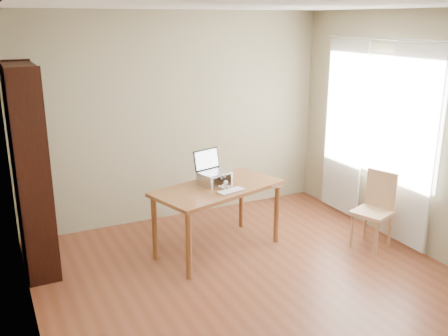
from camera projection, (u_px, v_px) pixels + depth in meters
room at (272, 161)px, 4.36m from camera, size 4.04×4.54×2.64m
bookshelf at (31, 170)px, 4.96m from camera, size 0.30×0.90×2.10m
curtains at (375, 136)px, 5.87m from camera, size 0.03×1.90×2.25m
desk at (218, 195)px, 5.43m from camera, size 1.55×1.07×0.75m
laptop_stand at (215, 177)px, 5.45m from camera, size 0.32×0.25×0.13m
laptop at (212, 166)px, 5.47m from camera, size 0.39×0.37×0.24m
keyboard at (231, 191)px, 5.23m from camera, size 0.33×0.19×0.02m
coaster at (277, 187)px, 5.39m from camera, size 0.11×0.11×0.01m
cat at (212, 178)px, 5.47m from camera, size 0.25×0.49×0.16m
chair at (377, 207)px, 5.60m from camera, size 0.49×0.49×0.86m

